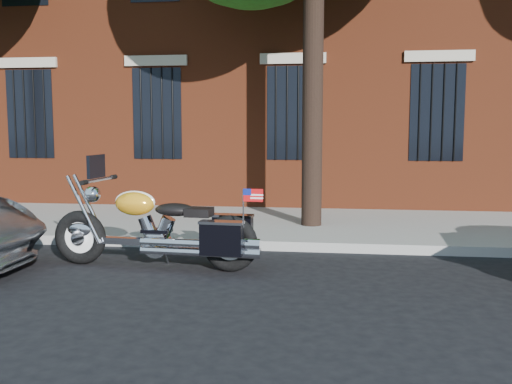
# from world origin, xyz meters

# --- Properties ---
(ground) EXTENTS (120.00, 120.00, 0.00)m
(ground) POSITION_xyz_m (0.00, 0.00, 0.00)
(ground) COLOR black
(ground) RESTS_ON ground
(curb) EXTENTS (40.00, 0.16, 0.15)m
(curb) POSITION_xyz_m (0.00, 1.38, 0.07)
(curb) COLOR gray
(curb) RESTS_ON ground
(sidewalk) EXTENTS (40.00, 3.60, 0.15)m
(sidewalk) POSITION_xyz_m (0.00, 3.26, 0.07)
(sidewalk) COLOR gray
(sidewalk) RESTS_ON ground
(motorcycle) EXTENTS (2.99, 0.96, 1.52)m
(motorcycle) POSITION_xyz_m (-1.36, 0.01, 0.51)
(motorcycle) COLOR black
(motorcycle) RESTS_ON ground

